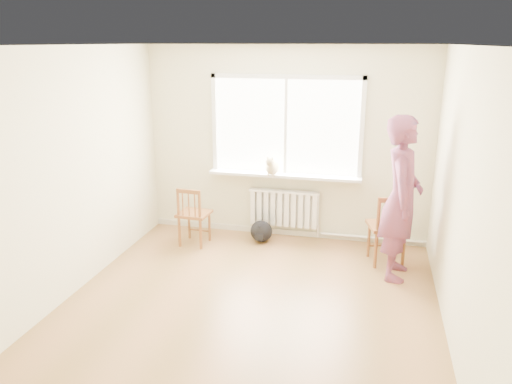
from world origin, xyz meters
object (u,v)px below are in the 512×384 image
Objects in this scene: cat at (272,166)px; backpack at (261,231)px; chair_left at (193,216)px; chair_right at (388,229)px; person at (401,198)px.

backpack is at bearing -121.17° from cat.
chair_left is 0.99m from backpack.
backpack is (0.90, 0.33, -0.27)m from chair_left.
chair_right is at bearing -13.56° from cat.
backpack is at bearing -156.01° from chair_left.
chair_right reaches higher than backpack.
person is at bearing 177.22° from chair_left.
person is (2.72, -0.32, 0.55)m from chair_left.
backpack is at bearing -26.49° from chair_right.
person is at bearing -19.65° from backpack.
person reaches higher than chair_left.
chair_left is at bearing -15.57° from chair_right.
person is 4.47× the size of cat.
chair_right reaches higher than chair_left.
backpack is (-1.82, 0.65, -0.82)m from person.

